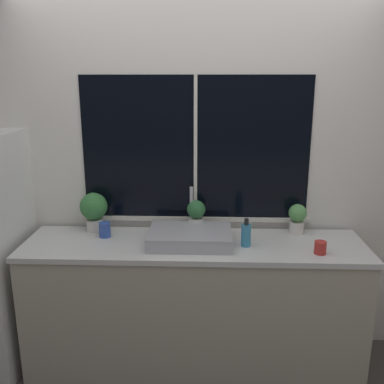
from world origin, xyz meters
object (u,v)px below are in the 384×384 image
object	(u,v)px
soap_bottle	(246,235)
mug_blue	(105,230)
potted_plant_right	(297,217)
sink	(190,236)
potted_plant_center	(196,215)
potted_plant_left	(94,209)
mug_red	(320,248)

from	to	relation	value
soap_bottle	mug_blue	size ratio (longest dim) A/B	1.81
potted_plant_right	soap_bottle	size ratio (longest dim) A/B	1.13
potted_plant_right	soap_bottle	distance (m)	0.45
soap_bottle	mug_blue	distance (m)	0.96
sink	potted_plant_center	xyz separation A→B (m)	(0.03, 0.21, 0.08)
potted_plant_left	potted_plant_center	distance (m)	0.73
potted_plant_left	mug_blue	size ratio (longest dim) A/B	2.68
sink	mug_blue	xyz separation A→B (m)	(-0.59, 0.09, 0.01)
sink	mug_red	bearing A→B (deg)	-10.17
potted_plant_center	mug_blue	distance (m)	0.64
sink	mug_blue	world-z (taller)	sink
potted_plant_center	mug_red	world-z (taller)	potted_plant_center
sink	potted_plant_right	xyz separation A→B (m)	(0.74, 0.21, 0.07)
potted_plant_right	mug_blue	world-z (taller)	potted_plant_right
potted_plant_center	mug_blue	world-z (taller)	potted_plant_center
potted_plant_left	mug_red	world-z (taller)	potted_plant_left
soap_bottle	mug_red	size ratio (longest dim) A/B	2.33
potted_plant_left	potted_plant_right	size ratio (longest dim) A/B	1.31
potted_plant_left	potted_plant_center	world-z (taller)	potted_plant_left
potted_plant_center	mug_blue	size ratio (longest dim) A/B	2.24
potted_plant_left	potted_plant_center	bearing A→B (deg)	-0.00
potted_plant_right	soap_bottle	xyz separation A→B (m)	(-0.38, -0.25, -0.04)
potted_plant_right	soap_bottle	world-z (taller)	potted_plant_right
potted_plant_right	soap_bottle	bearing A→B (deg)	-146.34
potted_plant_right	sink	bearing A→B (deg)	-164.01
sink	soap_bottle	size ratio (longest dim) A/B	2.90
potted_plant_center	potted_plant_right	size ratio (longest dim) A/B	1.10
potted_plant_center	mug_red	distance (m)	0.86
soap_bottle	potted_plant_right	bearing A→B (deg)	33.66
potted_plant_center	mug_red	xyz separation A→B (m)	(0.78, -0.36, -0.08)
potted_plant_right	potted_plant_left	bearing A→B (deg)	180.00
sink	mug_blue	size ratio (longest dim) A/B	5.26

